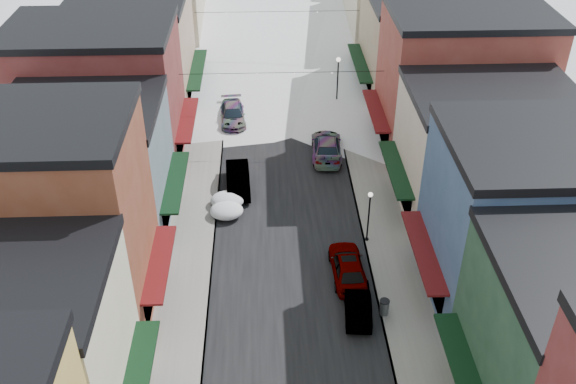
{
  "coord_description": "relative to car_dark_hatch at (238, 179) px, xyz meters",
  "views": [
    {
      "loc": [
        -1.43,
        -7.63,
        26.84
      ],
      "look_at": [
        0.0,
        28.14,
        2.71
      ],
      "focal_mm": 40.0,
      "sensor_mm": 36.0,
      "label": 1
    }
  ],
  "objects": [
    {
      "name": "road",
      "position": [
        3.57,
        27.22,
        -0.8
      ],
      "size": [
        10.0,
        160.0,
        0.01
      ],
      "primitive_type": "cube",
      "color": "black",
      "rests_on": "ground"
    },
    {
      "name": "sidewalk_left",
      "position": [
        -3.03,
        27.22,
        -0.73
      ],
      "size": [
        3.2,
        160.0,
        0.15
      ],
      "primitive_type": "cube",
      "color": "gray",
      "rests_on": "ground"
    },
    {
      "name": "sidewalk_right",
      "position": [
        10.17,
        27.22,
        -0.73
      ],
      "size": [
        3.2,
        160.0,
        0.15
      ],
      "primitive_type": "cube",
      "color": "gray",
      "rests_on": "ground"
    },
    {
      "name": "curb_left",
      "position": [
        -1.48,
        27.22,
        -0.73
      ],
      "size": [
        0.1,
        160.0,
        0.15
      ],
      "primitive_type": "cube",
      "color": "slate",
      "rests_on": "ground"
    },
    {
      "name": "curb_right",
      "position": [
        8.62,
        27.22,
        -0.73
      ],
      "size": [
        0.1,
        160.0,
        0.15
      ],
      "primitive_type": "cube",
      "color": "slate",
      "rests_on": "ground"
    },
    {
      "name": "bldg_l_cream",
      "position": [
        -9.63,
        -20.28,
        3.95
      ],
      "size": [
        11.3,
        8.2,
        9.5
      ],
      "color": "beige",
      "rests_on": "ground"
    },
    {
      "name": "bldg_l_brick_near",
      "position": [
        -10.13,
        -12.28,
        5.45
      ],
      "size": [
        12.3,
        8.2,
        12.5
      ],
      "color": "brown",
      "rests_on": "ground"
    },
    {
      "name": "bldg_l_grayblue",
      "position": [
        -9.63,
        -3.78,
        3.7
      ],
      "size": [
        11.3,
        9.2,
        9.0
      ],
      "color": "slate",
      "rests_on": "ground"
    },
    {
      "name": "bldg_l_brick_far",
      "position": [
        -10.63,
        5.22,
        4.7
      ],
      "size": [
        13.3,
        9.2,
        11.0
      ],
      "color": "maroon",
      "rests_on": "ground"
    },
    {
      "name": "bldg_l_tan",
      "position": [
        -9.63,
        15.22,
        4.2
      ],
      "size": [
        11.3,
        11.2,
        10.0
      ],
      "color": "tan",
      "rests_on": "ground"
    },
    {
      "name": "bldg_r_blue",
      "position": [
        16.76,
        -11.78,
        4.45
      ],
      "size": [
        11.3,
        9.2,
        10.5
      ],
      "color": "#324B72",
      "rests_on": "ground"
    },
    {
      "name": "bldg_r_cream",
      "position": [
        17.26,
        -2.78,
        3.7
      ],
      "size": [
        12.3,
        9.2,
        9.0
      ],
      "color": "beige",
      "rests_on": "ground"
    },
    {
      "name": "bldg_r_brick_far",
      "position": [
        17.76,
        6.22,
        4.95
      ],
      "size": [
        13.3,
        9.2,
        11.5
      ],
      "color": "maroon",
      "rests_on": "ground"
    },
    {
      "name": "bldg_r_tan",
      "position": [
        16.76,
        16.22,
        3.95
      ],
      "size": [
        11.3,
        11.2,
        9.5
      ],
      "color": "#8D785C",
      "rests_on": "ground"
    },
    {
      "name": "overhead_cables",
      "position": [
        3.57,
        14.72,
        5.39
      ],
      "size": [
        16.4,
        15.04,
        0.04
      ],
      "color": "black",
      "rests_on": "ground"
    },
    {
      "name": "car_dark_hatch",
      "position": [
        0.0,
        0.0,
        0.0
      ],
      "size": [
        2.02,
        5.01,
        1.62
      ],
      "primitive_type": "imported",
      "rotation": [
        0.0,
        0.0,
        0.06
      ],
      "color": "black",
      "rests_on": "ground"
    },
    {
      "name": "car_silver_wagon",
      "position": [
        -0.73,
        10.67,
        -0.04
      ],
      "size": [
        2.57,
        5.49,
        1.55
      ],
      "primitive_type": "imported",
      "rotation": [
        0.0,
        0.0,
        0.08
      ],
      "color": "#A4A6AC",
      "rests_on": "ground"
    },
    {
      "name": "car_green_sedan",
      "position": [
        7.27,
        -13.39,
        -0.12
      ],
      "size": [
        1.79,
        4.31,
        1.38
      ],
      "primitive_type": "imported",
      "rotation": [
        0.0,
        0.0,
        3.06
      ],
      "color": "black",
      "rests_on": "ground"
    },
    {
      "name": "car_gray_suv",
      "position": [
        7.07,
        -10.23,
        0.04
      ],
      "size": [
        2.18,
        5.03,
        1.69
      ],
      "primitive_type": "imported",
      "rotation": [
        0.0,
        0.0,
        3.18
      ],
      "color": "#A0A3A8",
      "rests_on": "ground"
    },
    {
      "name": "car_black_sedan",
      "position": [
        7.07,
        4.58,
        0.04
      ],
      "size": [
        2.73,
        6.01,
        1.71
      ],
      "primitive_type": "imported",
      "rotation": [
        0.0,
        0.0,
        3.08
      ],
      "color": "black",
      "rests_on": "ground"
    },
    {
      "name": "car_lane_silver",
      "position": [
        2.29,
        26.09,
        -0.12
      ],
      "size": [
        1.7,
        4.07,
        1.38
      ],
      "primitive_type": "imported",
      "rotation": [
        0.0,
        0.0,
        0.02
      ],
      "color": "gray",
      "rests_on": "ground"
    },
    {
      "name": "car_lane_white",
      "position": [
        4.17,
        39.0,
        0.04
      ],
      "size": [
        3.38,
        6.33,
        1.69
      ],
      "primitive_type": "imported",
      "rotation": [
        0.0,
        0.0,
        3.04
      ],
      "color": "silver",
      "rests_on": "ground"
    },
    {
      "name": "trash_can",
      "position": [
        8.77,
        -13.7,
        -0.15
      ],
      "size": [
        0.59,
        0.59,
        0.99
      ],
      "color": "#575A5C",
      "rests_on": "sidewalk_right"
    },
    {
      "name": "streetlamp_near",
      "position": [
        8.77,
        -6.78,
        1.74
      ],
      "size": [
        0.32,
        0.32,
        3.81
      ],
      "color": "black",
      "rests_on": "sidewalk_right"
    },
    {
      "name": "streetlamp_far",
      "position": [
        8.77,
        13.09,
        2.41
      ],
      "size": [
        0.4,
        0.4,
        4.87
      ],
      "color": "black",
      "rests_on": "sidewalk_right"
    },
    {
      "name": "snow_pile_mid",
      "position": [
        -0.72,
        -3.45,
        -0.33
      ],
      "size": [
        2.36,
        2.65,
        1.0
      ],
      "color": "white",
      "rests_on": "ground"
    },
    {
      "name": "snow_pile_far",
      "position": [
        -0.72,
        -2.16,
        -0.32
      ],
      "size": [
        2.43,
        2.69,
        1.03
      ],
      "color": "white",
      "rests_on": "ground"
    }
  ]
}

